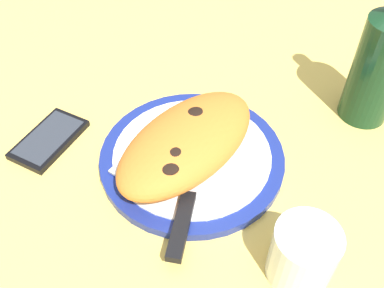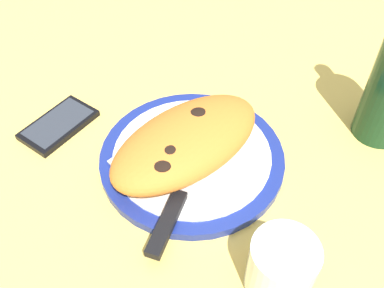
# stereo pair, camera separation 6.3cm
# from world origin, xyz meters

# --- Properties ---
(ground_plane) EXTENTS (1.50, 1.50, 0.03)m
(ground_plane) POSITION_xyz_m (0.00, 0.00, -0.01)
(ground_plane) COLOR #DBB756
(plate) EXTENTS (0.28, 0.28, 0.02)m
(plate) POSITION_xyz_m (0.00, 0.00, 0.01)
(plate) COLOR navy
(plate) RESTS_ON ground_plane
(calzone) EXTENTS (0.26, 0.16, 0.06)m
(calzone) POSITION_xyz_m (0.01, -0.00, 0.05)
(calzone) COLOR orange
(calzone) RESTS_ON plate
(fork) EXTENTS (0.17, 0.05, 0.00)m
(fork) POSITION_xyz_m (0.04, -0.06, 0.02)
(fork) COLOR silver
(fork) RESTS_ON plate
(knife) EXTENTS (0.19, 0.15, 0.01)m
(knife) POSITION_xyz_m (0.07, 0.07, 0.02)
(knife) COLOR silver
(knife) RESTS_ON plate
(smartphone) EXTENTS (0.14, 0.10, 0.01)m
(smartphone) POSITION_xyz_m (0.14, -0.18, 0.01)
(smartphone) COLOR black
(smartphone) RESTS_ON ground_plane
(water_glass) EXTENTS (0.08, 0.08, 0.08)m
(water_glass) POSITION_xyz_m (0.03, 0.22, 0.04)
(water_glass) COLOR silver
(water_glass) RESTS_ON ground_plane
(wine_bottle) EXTENTS (0.08, 0.08, 0.26)m
(wine_bottle) POSITION_xyz_m (-0.28, 0.11, 0.10)
(wine_bottle) COLOR #14381E
(wine_bottle) RESTS_ON ground_plane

